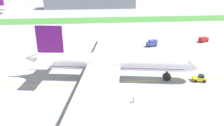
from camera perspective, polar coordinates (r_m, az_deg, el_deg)
name	(u,v)px	position (r m, az deg, el deg)	size (l,w,h in m)	color
ground_plane	(130,85)	(69.99, 4.73, -5.71)	(600.00, 600.00, 0.00)	gray
apron_taxi_line	(129,82)	(72.35, 4.36, -4.75)	(280.00, 0.36, 0.01)	yellow
grass_median_strip	(105,20)	(176.61, -1.85, 10.97)	(320.00, 24.00, 0.10)	#38722D
airliner_foreground	(109,62)	(71.82, -0.74, 0.28)	(56.18, 90.64, 17.46)	white
pushback_tug	(199,78)	(77.26, 21.47, -3.65)	(5.93, 3.19, 2.29)	yellow
ground_crew_wingwalker_port	(97,113)	(55.04, -3.91, -12.57)	(0.32, 0.61, 1.75)	black
ground_crew_marshaller_front	(133,99)	(60.68, 5.47, -9.22)	(0.25, 0.57, 1.61)	black
ground_crew_wingwalker_starboard	(113,77)	(73.02, 0.33, -3.57)	(0.40, 0.52, 1.62)	black
service_truck_baggage_loader	(58,51)	(99.06, -13.74, 2.94)	(5.04, 3.36, 2.80)	black
service_truck_fuel_bowser	(152,43)	(109.38, 10.18, 5.04)	(5.39, 3.38, 3.23)	#33478C
service_truck_catering_van	(204,39)	(124.68, 22.38, 5.64)	(5.66, 4.07, 2.57)	#B21E19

